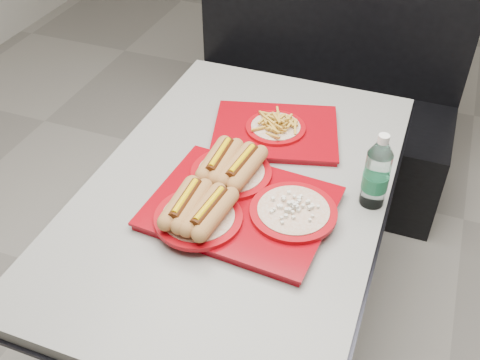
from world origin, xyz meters
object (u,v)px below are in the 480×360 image
at_px(tray_near, 235,199).
at_px(water_bottle, 376,175).
at_px(diner_table, 238,223).
at_px(tray_far, 276,129).
at_px(booth_bench, 317,103).

height_order(tray_near, water_bottle, water_bottle).
relative_size(diner_table, water_bottle, 5.79).
height_order(diner_table, tray_near, tray_near).
xyz_separation_m(diner_table, tray_far, (0.03, 0.30, 0.19)).
relative_size(tray_near, tray_far, 1.11).
xyz_separation_m(tray_near, water_bottle, (0.37, 0.17, 0.07)).
height_order(diner_table, booth_bench, booth_bench).
distance_m(tray_near, tray_far, 0.40).
bearing_deg(diner_table, tray_far, 84.77).
bearing_deg(water_bottle, tray_far, 148.60).
xyz_separation_m(diner_table, water_bottle, (0.40, 0.07, 0.27)).
height_order(booth_bench, tray_near, booth_bench).
bearing_deg(tray_near, water_bottle, 24.93).
height_order(booth_bench, water_bottle, booth_bench).
height_order(tray_near, tray_far, tray_near).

